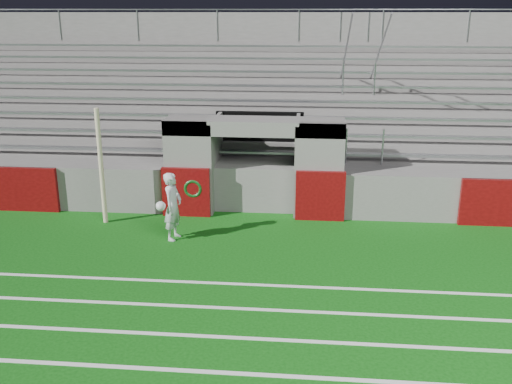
# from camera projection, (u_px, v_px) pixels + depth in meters

# --- Properties ---
(ground) EXTENTS (90.00, 90.00, 0.00)m
(ground) POSITION_uv_depth(u_px,v_px,m) (240.00, 264.00, 12.62)
(ground) COLOR #0C4B0D
(ground) RESTS_ON ground
(field_post) EXTENTS (0.12, 0.12, 3.03)m
(field_post) POSITION_uv_depth(u_px,v_px,m) (101.00, 167.00, 14.65)
(field_post) COLOR beige
(field_post) RESTS_ON ground
(stadium_structure) EXTENTS (26.00, 8.48, 5.42)m
(stadium_structure) POSITION_uv_depth(u_px,v_px,m) (267.00, 127.00, 19.73)
(stadium_structure) COLOR slate
(stadium_structure) RESTS_ON ground
(goalkeeper_with_ball) EXTENTS (0.61, 0.69, 1.67)m
(goalkeeper_with_ball) POSITION_uv_depth(u_px,v_px,m) (173.00, 206.00, 13.75)
(goalkeeper_with_ball) COLOR silver
(goalkeeper_with_ball) RESTS_ON ground
(hose_coil) EXTENTS (0.51, 0.14, 0.60)m
(hose_coil) POSITION_uv_depth(u_px,v_px,m) (193.00, 190.00, 15.31)
(hose_coil) COLOR #0C3C13
(hose_coil) RESTS_ON ground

